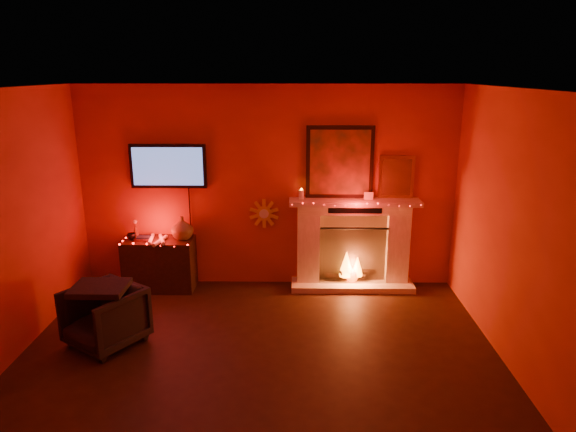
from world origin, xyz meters
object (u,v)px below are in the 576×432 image
(fireplace, at_px, (352,235))
(sunburst_clock, at_px, (264,214))
(console_table, at_px, (161,260))
(tv, at_px, (168,166))
(armchair, at_px, (105,317))

(fireplace, relative_size, sunburst_clock, 5.45)
(fireplace, xyz_separation_m, sunburst_clock, (-1.19, 0.09, 0.28))
(sunburst_clock, bearing_deg, console_table, -170.98)
(tv, relative_size, console_table, 1.23)
(tv, height_order, sunburst_clock, tv)
(sunburst_clock, bearing_deg, fireplace, -4.37)
(sunburst_clock, distance_m, armchair, 2.44)
(sunburst_clock, bearing_deg, tv, -178.76)
(tv, bearing_deg, fireplace, -1.50)
(tv, xyz_separation_m, console_table, (-0.13, -0.19, -1.25))
(fireplace, distance_m, console_table, 2.59)
(console_table, xyz_separation_m, armchair, (-0.24, -1.49, -0.08))
(fireplace, height_order, tv, fireplace)
(armchair, bearing_deg, console_table, 115.21)
(fireplace, distance_m, tv, 2.61)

